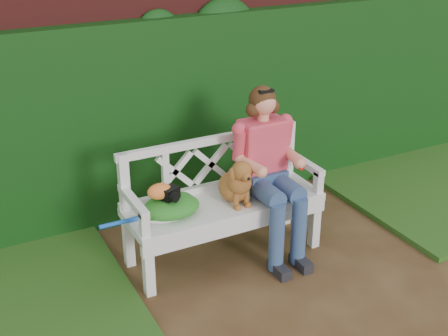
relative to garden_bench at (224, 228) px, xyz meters
name	(u,v)px	position (x,y,z in m)	size (l,w,h in m)	color
ground	(313,297)	(0.30, -0.77, -0.24)	(60.00, 60.00, 0.00)	#402714
brick_wall	(195,79)	(0.30, 1.13, 0.86)	(10.00, 0.30, 2.20)	maroon
ivy_hedge	(207,113)	(0.30, 0.91, 0.61)	(10.00, 0.18, 1.70)	#11370E
garden_bench	(224,228)	(0.00, 0.00, 0.00)	(1.58, 0.60, 0.48)	white
seated_woman	(264,175)	(0.34, -0.02, 0.39)	(0.53, 0.71, 1.25)	#E1434D
dog	(236,180)	(0.07, -0.06, 0.42)	(0.25, 0.33, 0.37)	brown
tennis_racket	(159,213)	(-0.51, 0.02, 0.26)	(0.69, 0.29, 0.03)	beige
green_bag	(171,206)	(-0.44, -0.02, 0.31)	(0.42, 0.32, 0.14)	#328937
camera_item	(170,193)	(-0.45, -0.03, 0.43)	(0.13, 0.09, 0.08)	black
baseball_glove	(160,191)	(-0.51, -0.01, 0.44)	(0.18, 0.13, 0.11)	orange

